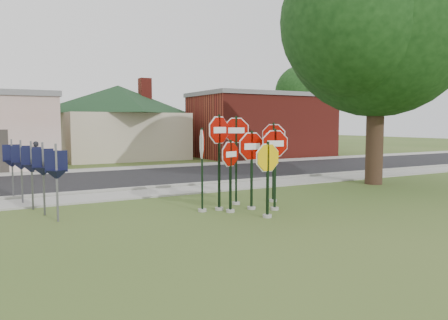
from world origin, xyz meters
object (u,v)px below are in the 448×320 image
stop_sign_center (252,159)px  oak_tree (378,21)px  pedestrian (36,157)px  stop_sign_yellow (268,170)px  stop_sign_left (230,168)px

stop_sign_center → oak_tree: (7.30, 2.05, 5.11)m
oak_tree → pedestrian: 17.16m
stop_sign_center → oak_tree: size_ratio=0.21×
stop_sign_yellow → oak_tree: oak_tree is taller
stop_sign_center → pedestrian: (-4.50, 13.10, -0.65)m
oak_tree → pedestrian: size_ratio=7.28×
stop_sign_center → oak_tree: bearing=15.7°
oak_tree → stop_sign_center: bearing=-164.3°
stop_sign_yellow → oak_tree: bearing=23.0°
stop_sign_left → oak_tree: bearing=14.8°
stop_sign_center → oak_tree: 9.14m
stop_sign_center → stop_sign_left: stop_sign_center is taller
stop_sign_left → oak_tree: (8.05, 2.13, 5.32)m
pedestrian → stop_sign_center: bearing=108.0°
stop_sign_center → pedestrian: 13.87m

